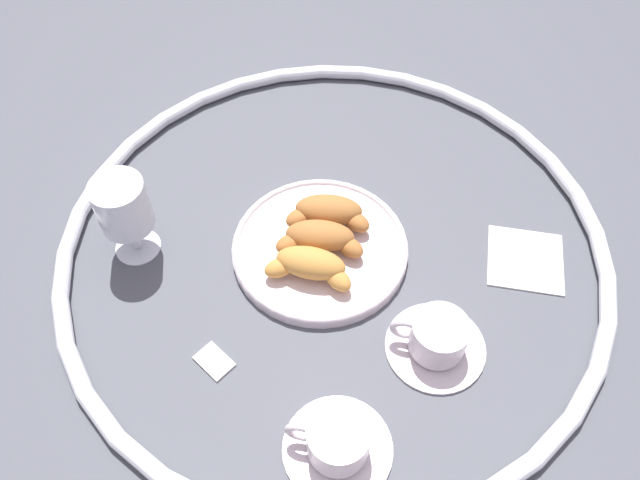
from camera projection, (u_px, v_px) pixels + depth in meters
The scene contains 11 objects.
ground_plane at pixel (334, 249), 0.96m from camera, with size 2.20×2.20×0.00m, color #4C4F56.
table_chrome_rim at pixel (334, 244), 0.95m from camera, with size 0.82×0.82×0.02m, color silver.
pastry_plate at pixel (320, 248), 0.95m from camera, with size 0.26×0.26×0.02m.
croissant_large at pixel (329, 212), 0.95m from camera, with size 0.12×0.11×0.04m.
croissant_small at pixel (320, 238), 0.93m from camera, with size 0.12×0.11×0.04m.
croissant_extra at pixel (310, 266), 0.90m from camera, with size 0.12×0.10×0.04m.
coffee_cup_near at pixel (437, 339), 0.84m from camera, with size 0.14×0.14×0.06m.
coffee_cup_far at pixel (337, 442), 0.76m from camera, with size 0.14×0.14×0.06m.
juice_glass_left at pixel (123, 208), 0.89m from camera, with size 0.08×0.08×0.14m.
sugar_packet at pixel (214, 361), 0.85m from camera, with size 0.05×0.03×0.01m, color white.
folded_napkin at pixel (526, 259), 0.95m from camera, with size 0.11×0.11×0.01m, color silver.
Camera 1 is at (-0.36, 0.43, 0.78)m, focal length 35.89 mm.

